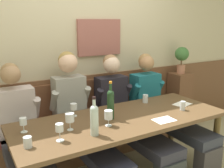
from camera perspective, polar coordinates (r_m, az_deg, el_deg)
room_wall_back at (r=3.28m, az=-6.89°, el=9.02°), size 6.80×0.12×2.80m
wood_wainscot_panel at (r=3.42m, az=-6.11°, el=-6.29°), size 6.80×0.03×0.99m
wall_bench at (r=3.33m, az=-4.51°, el=-10.86°), size 2.46×0.42×0.94m
dining_table at (r=2.60m, az=2.33°, el=-9.12°), size 2.16×0.84×0.73m
person_center_left_seat at (r=2.61m, az=-19.40°, el=-11.10°), size 0.52×1.30×1.26m
person_left_seat at (r=2.77m, az=-6.96°, el=-7.53°), size 0.46×1.31×1.34m
person_right_seat at (r=3.02m, az=3.33°, el=-6.56°), size 0.50×1.30×1.27m
person_center_right_seat at (r=3.34m, az=11.09°, el=-4.82°), size 0.48×1.31×1.25m
wine_bottle_clear_water at (r=2.49m, az=-0.32°, el=-4.31°), size 0.07×0.07×0.38m
wine_bottle_green_tall at (r=2.15m, az=-3.97°, el=-7.78°), size 0.07×0.07×0.34m
wine_glass_mid_left at (r=2.61m, az=-8.57°, el=-5.18°), size 0.07×0.07×0.13m
wine_glass_left_end at (r=2.35m, az=-19.24°, el=-8.07°), size 0.06×0.06×0.13m
wine_glass_by_bottle at (r=2.28m, az=-9.42°, el=-7.59°), size 0.08×0.08×0.16m
wine_glass_near_bucket at (r=2.10m, az=-11.65°, el=-9.77°), size 0.07×0.07×0.15m
wine_glass_right_end at (r=2.34m, az=-0.74°, el=-7.10°), size 0.08×0.08×0.15m
water_tumbler_left at (r=2.09m, az=-18.34°, el=-12.26°), size 0.06×0.06×0.09m
water_tumbler_center at (r=3.04m, az=7.47°, el=-3.27°), size 0.06×0.06×0.10m
water_tumbler_right at (r=2.87m, az=15.54°, el=-4.70°), size 0.06×0.06×0.10m
tasting_sheet_left_guest at (r=2.56m, az=11.57°, el=-7.88°), size 0.21×0.15×0.00m
tasting_sheet_right_guest at (r=3.08m, az=15.42°, el=-4.36°), size 0.24×0.19×0.00m
corner_pedestal at (r=4.14m, az=14.71°, el=-3.77°), size 0.28×0.28×0.90m
potted_plant at (r=3.99m, az=15.33°, el=5.94°), size 0.21×0.21×0.40m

